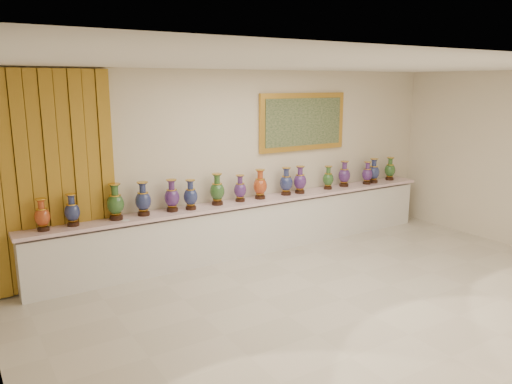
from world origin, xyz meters
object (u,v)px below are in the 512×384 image
(counter, at_px, (252,227))
(vase_0, at_px, (42,216))
(vase_1, at_px, (72,212))
(vase_2, at_px, (115,204))

(counter, bearing_deg, vase_0, -179.17)
(counter, relative_size, vase_1, 16.53)
(vase_1, xyz_separation_m, vase_2, (0.59, -0.00, 0.04))
(counter, height_order, vase_1, vase_1)
(vase_0, xyz_separation_m, vase_1, (0.38, 0.03, 0.00))
(vase_0, height_order, vase_2, vase_2)
(vase_2, bearing_deg, vase_0, -178.27)
(vase_0, distance_m, vase_2, 0.97)
(counter, xyz_separation_m, vase_1, (-2.86, -0.02, 0.66))
(counter, relative_size, vase_2, 14.04)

